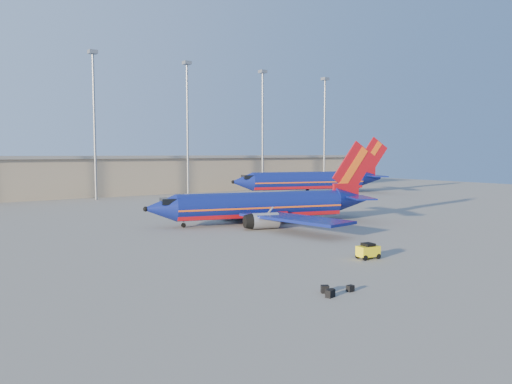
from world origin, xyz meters
TOP-DOWN VIEW (x-y plane):
  - ground at (0.00, 0.00)m, footprint 220.00×220.00m
  - terminal_building at (10.00, 58.00)m, footprint 122.00×16.00m
  - light_mast_row at (5.00, 46.00)m, footprint 101.60×1.60m
  - aircraft_main at (2.54, 0.52)m, footprint 30.91×29.31m
  - aircraft_second at (39.40, 33.33)m, footprint 36.91×18.85m
  - baggage_tug at (-3.04, -21.99)m, footprint 2.03×1.40m
  - luggage_pile at (-13.17, -28.20)m, footprint 2.57×1.50m

SIDE VIEW (x-z plane):
  - ground at x=0.00m, z-range 0.00..0.00m
  - luggage_pile at x=-13.17m, z-range -0.01..0.49m
  - baggage_tug at x=-3.04m, z-range 0.03..1.39m
  - aircraft_main at x=2.54m, z-range -3.07..7.64m
  - aircraft_second at x=39.40m, z-range -3.48..9.38m
  - terminal_building at x=10.00m, z-range 0.07..8.57m
  - light_mast_row at x=5.00m, z-range 3.23..31.88m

